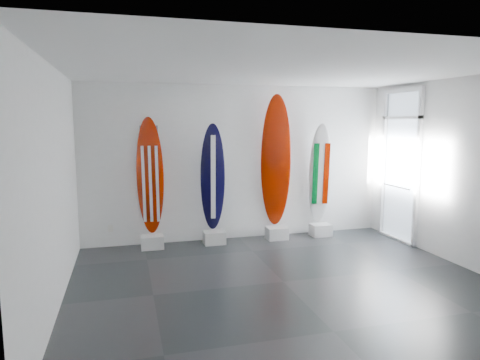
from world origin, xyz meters
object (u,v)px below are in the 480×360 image
object	(u,v)px
surfboard_navy	(213,178)
surfboard_italy	(320,174)
surfboard_usa	(150,177)
surfboard_swiss	(276,161)

from	to	relation	value
surfboard_navy	surfboard_italy	bearing A→B (deg)	6.89
surfboard_usa	surfboard_swiss	size ratio (longest dim) A/B	0.83
surfboard_usa	surfboard_navy	distance (m)	1.16
surfboard_navy	surfboard_swiss	bearing A→B (deg)	6.89
surfboard_italy	surfboard_swiss	bearing A→B (deg)	-168.13
surfboard_usa	surfboard_italy	bearing A→B (deg)	9.58
surfboard_swiss	surfboard_italy	world-z (taller)	surfboard_swiss
surfboard_usa	surfboard_italy	world-z (taller)	surfboard_usa
surfboard_navy	surfboard_italy	xyz separation A→B (m)	(2.20, 0.00, -0.00)
surfboard_usa	surfboard_navy	xyz separation A→B (m)	(1.15, 0.00, -0.06)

